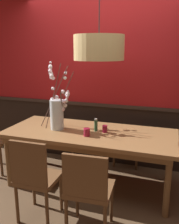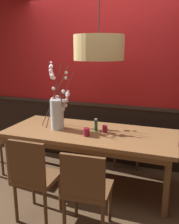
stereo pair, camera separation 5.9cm
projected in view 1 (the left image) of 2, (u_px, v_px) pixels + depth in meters
name	position (u px, v px, depth m)	size (l,w,h in m)	color
ground_plane	(89.00, 184.00, 3.35)	(24.00, 24.00, 0.00)	brown
back_wall	(106.00, 80.00, 3.77)	(5.37, 0.14, 2.65)	black
dining_table	(89.00, 137.00, 3.19)	(2.17, 0.93, 0.75)	olive
chair_near_side_left	(35.00, 176.00, 2.51)	(0.41, 0.40, 0.93)	brown
chair_near_side_right	(88.00, 188.00, 2.32)	(0.46, 0.43, 0.88)	brown
chair_far_side_right	(128.00, 131.00, 3.89)	(0.42, 0.43, 0.93)	brown
chair_far_side_left	(89.00, 127.00, 4.10)	(0.46, 0.44, 0.93)	brown
vase_with_blossoms	(57.00, 111.00, 3.24)	(0.44, 0.45, 0.87)	silver
candle_holder_nearer_center	(105.00, 129.00, 3.13)	(0.07, 0.07, 0.09)	maroon
candle_holder_nearer_edge	(87.00, 132.00, 2.99)	(0.08, 0.08, 0.10)	maroon
condiment_bottle	(96.00, 125.00, 3.17)	(0.04, 0.04, 0.17)	#2D5633
pendant_lamp	(99.00, 48.00, 2.90)	(0.59, 0.59, 1.01)	tan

